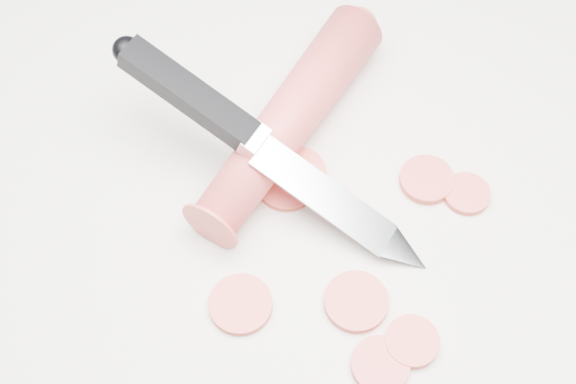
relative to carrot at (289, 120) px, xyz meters
name	(u,v)px	position (x,y,z in m)	size (l,w,h in m)	color
ground	(330,181)	(0.01, -0.04, -0.02)	(2.40, 2.40, 0.00)	silver
carrot	(289,120)	(0.00, 0.00, 0.00)	(0.04, 0.04, 0.19)	#D63C3B
carrot_slice_0	(241,304)	(-0.07, -0.10, -0.02)	(0.04, 0.04, 0.01)	#DD473F
carrot_slice_1	(412,342)	(0.01, -0.16, -0.02)	(0.03, 0.03, 0.01)	#DD473F
carrot_slice_2	(296,174)	(-0.01, -0.03, -0.02)	(0.04, 0.04, 0.01)	#DD473F
carrot_slice_3	(467,194)	(0.09, -0.09, -0.02)	(0.03, 0.03, 0.01)	#DD473F
carrot_slice_4	(427,180)	(0.07, -0.07, -0.02)	(0.04, 0.04, 0.01)	#DD473F
carrot_slice_5	(287,184)	(-0.02, -0.04, -0.02)	(0.04, 0.04, 0.01)	#DD473F
carrot_slice_6	(380,365)	(-0.01, -0.17, -0.02)	(0.03, 0.03, 0.01)	#DD473F
carrot_slice_7	(287,182)	(-0.01, -0.03, -0.02)	(0.04, 0.04, 0.01)	#DD473F
carrot_slice_8	(356,302)	(-0.01, -0.13, -0.02)	(0.04, 0.04, 0.01)	#DD473F
kitchen_knife	(272,151)	(-0.02, -0.03, 0.02)	(0.16, 0.20, 0.08)	silver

